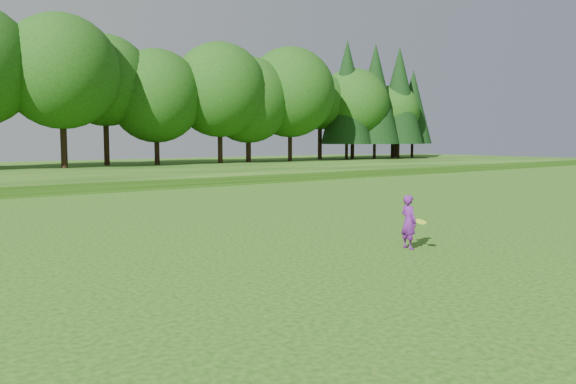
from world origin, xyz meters
TOP-DOWN VIEW (x-y plane):
  - ground at (0.00, 0.00)m, footprint 140.00×140.00m
  - walking_path at (0.00, 20.00)m, footprint 130.00×1.60m
  - woman at (3.71, -1.49)m, footprint 0.45×0.92m

SIDE VIEW (x-z plane):
  - ground at x=0.00m, z-range 0.00..0.00m
  - walking_path at x=0.00m, z-range 0.00..0.04m
  - woman at x=3.71m, z-range 0.00..1.46m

